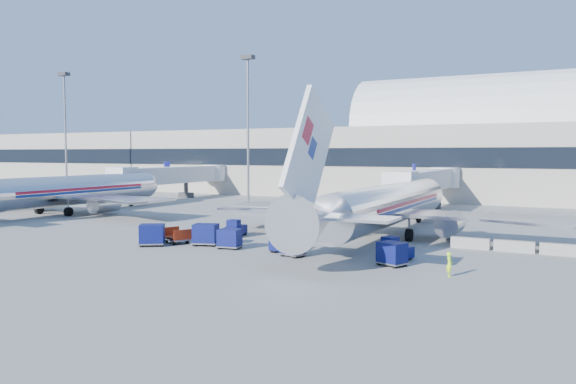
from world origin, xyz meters
The scene contains 21 objects.
ground centered at (0.00, 0.00, 0.00)m, with size 260.00×260.00×0.00m, color gray.
terminal centered at (-13.60, 55.96, 7.52)m, with size 170.00×28.15×21.00m.
airliner_main centered at (10.00, 4.51, 2.93)m, with size 32.00×37.26×12.07m.
airliner_mid centered at (-32.00, 4.51, 2.93)m, with size 32.00×37.26×12.07m.
jetbridge_near centered at (7.60, 30.81, 3.93)m, with size 4.40×27.50×6.25m.
jetbridge_mid centered at (-34.40, 30.81, 3.93)m, with size 4.40×27.50×6.25m.
mast_far_west centered at (-60.00, 30.00, 14.79)m, with size 2.00×1.20×22.60m.
mast_west centered at (-20.00, 30.00, 14.79)m, with size 2.00×1.20×22.60m.
barrier_near centered at (18.00, 2.00, 0.45)m, with size 3.00×0.55×0.90m, color #9E9E96.
barrier_mid centered at (21.30, 2.00, 0.45)m, with size 3.00×0.55×0.90m, color #9E9E96.
barrier_far centered at (24.60, 2.00, 0.45)m, with size 3.00×0.55×0.90m, color #9E9E96.
tug_lead centered at (5.57, -6.52, 0.69)m, with size 2.39×1.29×1.52m.
tug_right centered at (13.85, -4.93, 0.72)m, with size 2.68×1.94×1.57m.
tug_left centered at (-2.36, -1.10, 0.73)m, with size 1.55×2.59×1.60m.
cart_train_a centered at (0.84, -6.94, 0.84)m, with size 1.99×1.64×1.58m.
cart_train_b centered at (-1.79, -6.53, 0.96)m, with size 2.42×2.11×1.80m.
cart_train_c centered at (-5.60, -8.76, 0.96)m, with size 2.56×2.42×1.80m.
cart_solo_near centered at (6.89, -7.64, 0.78)m, with size 1.95×1.68×1.47m.
cart_solo_far centered at (14.44, -7.58, 0.87)m, with size 2.24×2.01×1.62m.
cart_open_red centered at (-4.63, -6.75, 0.46)m, with size 2.85×2.51×0.64m.
ramp_worker centered at (18.59, -9.15, 0.77)m, with size 0.56×0.37×1.54m, color #BBFF1A.
Camera 1 is at (25.55, -44.40, 7.70)m, focal length 35.00 mm.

